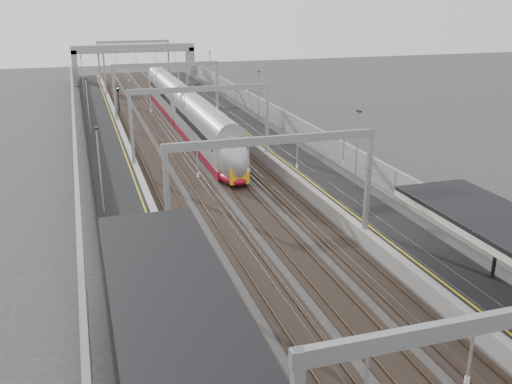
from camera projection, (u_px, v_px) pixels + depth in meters
platform_left at (113, 161)px, 53.62m from camera, size 4.00×120.00×1.00m
platform_right at (273, 148)px, 58.14m from camera, size 4.00×120.00×1.00m
tracks at (196, 159)px, 56.03m from camera, size 11.40×140.00×0.20m
overhead_line at (182, 87)px, 60.01m from camera, size 13.00×140.00×6.60m
overbridge at (134, 53)px, 103.93m from camera, size 22.00×2.20×6.90m
wall_left at (76, 153)px, 52.36m from camera, size 0.30×120.00×3.20m
wall_right at (303, 136)px, 58.69m from camera, size 0.30×120.00×3.20m
train at (188, 116)px, 66.34m from camera, size 2.60×47.37×4.11m
signal_green at (118, 94)px, 78.52m from camera, size 0.32×0.32×3.48m
signal_red_near at (177, 90)px, 82.07m from camera, size 0.32×0.32×3.48m
signal_red_far at (198, 93)px, 79.13m from camera, size 0.32×0.32×3.48m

